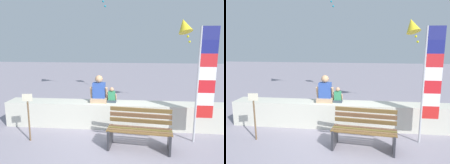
% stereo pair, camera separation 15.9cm
% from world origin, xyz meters
% --- Properties ---
extents(ground_plane, '(40.00, 40.00, 0.00)m').
position_xyz_m(ground_plane, '(0.00, 0.00, 0.00)').
color(ground_plane, gray).
extents(seawall_ledge, '(6.53, 0.61, 0.72)m').
position_xyz_m(seawall_ledge, '(0.00, 1.27, 0.36)').
color(seawall_ledge, beige).
rests_on(seawall_ledge, ground).
extents(park_bench, '(1.53, 0.75, 0.88)m').
position_xyz_m(park_bench, '(0.55, 0.07, 0.41)').
color(park_bench, brown).
rests_on(park_bench, ground).
extents(person_adult, '(0.51, 0.38, 0.78)m').
position_xyz_m(person_adult, '(-0.57, 1.30, 1.03)').
color(person_adult, tan).
rests_on(person_adult, seawall_ledge).
extents(person_child, '(0.29, 0.21, 0.44)m').
position_xyz_m(person_child, '(-0.21, 1.31, 0.89)').
color(person_child, '#33414B').
rests_on(person_child, seawall_ledge).
extents(flag_banner, '(0.43, 0.05, 2.80)m').
position_xyz_m(flag_banner, '(2.05, 0.47, 1.60)').
color(flag_banner, '#B7B7BC').
rests_on(flag_banner, ground).
extents(kite_yellow, '(0.74, 0.78, 0.89)m').
position_xyz_m(kite_yellow, '(2.12, 3.06, 2.97)').
color(kite_yellow, yellow).
extents(sign_post, '(0.24, 0.05, 1.21)m').
position_xyz_m(sign_post, '(-2.15, 0.16, 0.72)').
color(sign_post, brown).
rests_on(sign_post, ground).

